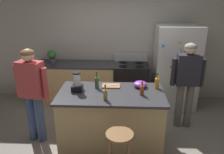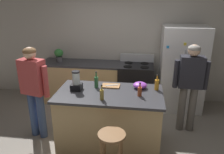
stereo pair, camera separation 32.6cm
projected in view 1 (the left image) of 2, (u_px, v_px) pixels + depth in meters
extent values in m
plane|color=gray|center=(111.00, 142.00, 3.84)|extent=(14.00, 14.00, 0.00)
cube|color=#BCB7AD|center=(115.00, 42.00, 5.20)|extent=(8.00, 0.10, 2.70)
cube|color=tan|center=(111.00, 120.00, 3.69)|extent=(1.61, 0.85, 0.90)
cube|color=#333338|center=(111.00, 94.00, 3.52)|extent=(1.67, 0.91, 0.04)
cube|color=tan|center=(80.00, 84.00, 5.17)|extent=(2.00, 0.64, 0.90)
cube|color=#333338|center=(79.00, 64.00, 5.01)|extent=(2.00, 0.64, 0.04)
cube|color=silver|center=(175.00, 67.00, 4.88)|extent=(0.90, 0.70, 1.80)
cylinder|color=#B7BABF|center=(178.00, 68.00, 4.51)|extent=(0.02, 0.02, 0.81)
cylinder|color=#B7BABF|center=(182.00, 68.00, 4.50)|extent=(0.02, 0.02, 0.81)
cube|color=#268CD8|center=(163.00, 46.00, 4.38)|extent=(0.05, 0.01, 0.05)
cube|color=orange|center=(171.00, 67.00, 4.52)|extent=(0.05, 0.01, 0.05)
cube|color=red|center=(182.00, 77.00, 4.58)|extent=(0.05, 0.01, 0.05)
cube|color=yellow|center=(180.00, 43.00, 4.34)|extent=(0.05, 0.01, 0.05)
cube|color=black|center=(131.00, 84.00, 5.09)|extent=(0.76, 0.64, 0.94)
cube|color=black|center=(131.00, 92.00, 4.80)|extent=(0.60, 0.01, 0.24)
cube|color=#B7BABF|center=(131.00, 57.00, 5.17)|extent=(0.76, 0.06, 0.18)
cylinder|color=black|center=(123.00, 66.00, 4.79)|extent=(0.18, 0.18, 0.01)
cylinder|color=black|center=(140.00, 66.00, 4.78)|extent=(0.18, 0.18, 0.01)
cylinder|color=black|center=(123.00, 62.00, 5.07)|extent=(0.18, 0.18, 0.01)
cylinder|color=black|center=(139.00, 63.00, 5.06)|extent=(0.18, 0.18, 0.01)
cylinder|color=#384C7A|center=(32.00, 118.00, 3.81)|extent=(0.16, 0.16, 0.83)
cylinder|color=#384C7A|center=(41.00, 119.00, 3.77)|extent=(0.16, 0.16, 0.83)
cube|color=#B23F3F|center=(31.00, 79.00, 3.55)|extent=(0.44, 0.31, 0.59)
cylinder|color=#B23F3F|center=(18.00, 81.00, 3.63)|extent=(0.11, 0.11, 0.53)
cylinder|color=#B23F3F|center=(45.00, 84.00, 3.50)|extent=(0.11, 0.11, 0.53)
sphere|color=#D8AD8C|center=(28.00, 55.00, 3.41)|extent=(0.24, 0.24, 0.20)
ellipsoid|color=brown|center=(27.00, 53.00, 3.40)|extent=(0.25, 0.25, 0.12)
cylinder|color=#66605B|center=(189.00, 106.00, 4.19)|extent=(0.13, 0.13, 0.86)
cylinder|color=#66605B|center=(179.00, 105.00, 4.20)|extent=(0.13, 0.13, 0.86)
cube|color=#26262D|center=(188.00, 70.00, 3.95)|extent=(0.41, 0.23, 0.55)
cylinder|color=#26262D|center=(202.00, 73.00, 3.95)|extent=(0.09, 0.09, 0.50)
cylinder|color=#26262D|center=(173.00, 72.00, 3.99)|extent=(0.09, 0.09, 0.50)
sphere|color=#D8AD8C|center=(191.00, 49.00, 3.82)|extent=(0.21, 0.21, 0.20)
ellipsoid|color=gray|center=(191.00, 47.00, 3.81)|extent=(0.22, 0.22, 0.12)
cylinder|color=brown|center=(120.00, 135.00, 2.86)|extent=(0.36, 0.36, 0.04)
cylinder|color=brown|center=(111.00, 152.00, 3.10)|extent=(0.04, 0.04, 0.68)
cylinder|color=brown|center=(128.00, 152.00, 3.09)|extent=(0.04, 0.04, 0.68)
cylinder|color=#4C4C51|center=(52.00, 61.00, 5.01)|extent=(0.14, 0.14, 0.12)
ellipsoid|color=#337A38|center=(52.00, 54.00, 4.96)|extent=(0.20, 0.20, 0.18)
cube|color=black|center=(77.00, 88.00, 3.56)|extent=(0.17, 0.17, 0.10)
cylinder|color=silver|center=(77.00, 80.00, 3.51)|extent=(0.12, 0.12, 0.19)
cylinder|color=black|center=(76.00, 73.00, 3.47)|extent=(0.12, 0.12, 0.02)
cylinder|color=orange|center=(157.00, 83.00, 3.66)|extent=(0.07, 0.07, 0.17)
cylinder|color=orange|center=(157.00, 76.00, 3.62)|extent=(0.03, 0.03, 0.07)
cylinder|color=black|center=(158.00, 74.00, 3.60)|extent=(0.03, 0.03, 0.02)
cylinder|color=#2D6638|center=(97.00, 83.00, 3.66)|extent=(0.07, 0.07, 0.18)
cylinder|color=#2D6638|center=(97.00, 75.00, 3.61)|extent=(0.03, 0.03, 0.08)
cylinder|color=black|center=(97.00, 73.00, 3.60)|extent=(0.03, 0.03, 0.02)
cylinder|color=#B24C26|center=(142.00, 91.00, 3.42)|extent=(0.06, 0.06, 0.14)
cylinder|color=#B24C26|center=(142.00, 84.00, 3.38)|extent=(0.02, 0.02, 0.06)
cylinder|color=black|center=(142.00, 82.00, 3.37)|extent=(0.03, 0.03, 0.02)
cylinder|color=olive|center=(105.00, 95.00, 3.24)|extent=(0.06, 0.06, 0.15)
cylinder|color=olive|center=(105.00, 88.00, 3.21)|extent=(0.02, 0.02, 0.07)
cylinder|color=black|center=(105.00, 85.00, 3.19)|extent=(0.03, 0.03, 0.02)
ellipsoid|color=purple|center=(140.00, 84.00, 3.71)|extent=(0.23, 0.23, 0.10)
cube|color=#9E6B3D|center=(111.00, 86.00, 3.75)|extent=(0.30, 0.20, 0.02)
cube|color=#B7BABF|center=(112.00, 85.00, 3.74)|extent=(0.22, 0.11, 0.01)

